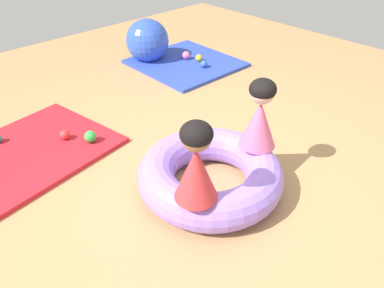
{
  "coord_description": "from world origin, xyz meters",
  "views": [
    {
      "loc": [
        -1.61,
        -1.59,
        1.94
      ],
      "look_at": [
        0.04,
        0.14,
        0.32
      ],
      "focal_mm": 35.57,
      "sensor_mm": 36.0,
      "label": 1
    }
  ],
  "objects_px": {
    "inflatable_cushion": "(210,174)",
    "exercise_ball_large": "(147,41)",
    "play_ball_green": "(90,137)",
    "play_ball_yellow": "(199,58)",
    "child_in_pink": "(260,114)",
    "play_ball_red": "(65,135)",
    "play_ball_blue": "(204,64)",
    "child_in_red": "(196,163)",
    "play_ball_pink": "(186,55)"
  },
  "relations": [
    {
      "from": "play_ball_blue",
      "to": "child_in_red",
      "type": "bearing_deg",
      "value": -136.27
    },
    {
      "from": "exercise_ball_large",
      "to": "play_ball_green",
      "type": "bearing_deg",
      "value": -142.83
    },
    {
      "from": "play_ball_red",
      "to": "play_ball_yellow",
      "type": "bearing_deg",
      "value": 12.75
    },
    {
      "from": "play_ball_green",
      "to": "play_ball_yellow",
      "type": "height_order",
      "value": "play_ball_green"
    },
    {
      "from": "child_in_pink",
      "to": "play_ball_green",
      "type": "bearing_deg",
      "value": 100.3
    },
    {
      "from": "play_ball_green",
      "to": "play_ball_red",
      "type": "bearing_deg",
      "value": 126.04
    },
    {
      "from": "child_in_red",
      "to": "play_ball_red",
      "type": "relative_size",
      "value": 6.16
    },
    {
      "from": "child_in_red",
      "to": "play_ball_yellow",
      "type": "relative_size",
      "value": 6.33
    },
    {
      "from": "play_ball_red",
      "to": "play_ball_blue",
      "type": "relative_size",
      "value": 1.0
    },
    {
      "from": "exercise_ball_large",
      "to": "play_ball_red",
      "type": "bearing_deg",
      "value": -149.75
    },
    {
      "from": "child_in_red",
      "to": "play_ball_blue",
      "type": "bearing_deg",
      "value": -20.41
    },
    {
      "from": "play_ball_red",
      "to": "play_ball_yellow",
      "type": "xyz_separation_m",
      "value": [
        2.18,
        0.49,
        -0.0
      ]
    },
    {
      "from": "child_in_red",
      "to": "play_ball_yellow",
      "type": "bearing_deg",
      "value": -19.02
    },
    {
      "from": "inflatable_cushion",
      "to": "child_in_pink",
      "type": "relative_size",
      "value": 2.0
    },
    {
      "from": "inflatable_cushion",
      "to": "play_ball_yellow",
      "type": "relative_size",
      "value": 12.5
    },
    {
      "from": "play_ball_green",
      "to": "exercise_ball_large",
      "type": "relative_size",
      "value": 0.19
    },
    {
      "from": "inflatable_cushion",
      "to": "play_ball_yellow",
      "type": "height_order",
      "value": "inflatable_cushion"
    },
    {
      "from": "child_in_pink",
      "to": "play_ball_blue",
      "type": "relative_size",
      "value": 6.07
    },
    {
      "from": "play_ball_red",
      "to": "exercise_ball_large",
      "type": "relative_size",
      "value": 0.16
    },
    {
      "from": "play_ball_red",
      "to": "play_ball_blue",
      "type": "xyz_separation_m",
      "value": [
        2.08,
        0.3,
        0.0
      ]
    },
    {
      "from": "child_in_pink",
      "to": "play_ball_red",
      "type": "xyz_separation_m",
      "value": [
        -0.89,
        1.45,
        -0.46
      ]
    },
    {
      "from": "child_in_pink",
      "to": "play_ball_yellow",
      "type": "bearing_deg",
      "value": 36.07
    },
    {
      "from": "child_in_red",
      "to": "play_ball_red",
      "type": "height_order",
      "value": "child_in_red"
    },
    {
      "from": "play_ball_blue",
      "to": "play_ball_green",
      "type": "relative_size",
      "value": 0.84
    },
    {
      "from": "play_ball_red",
      "to": "play_ball_yellow",
      "type": "height_order",
      "value": "play_ball_red"
    },
    {
      "from": "play_ball_red",
      "to": "exercise_ball_large",
      "type": "distance_m",
      "value": 2.05
    },
    {
      "from": "play_ball_green",
      "to": "play_ball_yellow",
      "type": "distance_m",
      "value": 2.15
    },
    {
      "from": "child_in_pink",
      "to": "play_ball_pink",
      "type": "distance_m",
      "value": 2.48
    },
    {
      "from": "child_in_red",
      "to": "play_ball_blue",
      "type": "height_order",
      "value": "child_in_red"
    },
    {
      "from": "child_in_red",
      "to": "exercise_ball_large",
      "type": "bearing_deg",
      "value": -6.31
    },
    {
      "from": "child_in_pink",
      "to": "play_ball_blue",
      "type": "distance_m",
      "value": 2.17
    },
    {
      "from": "play_ball_yellow",
      "to": "exercise_ball_large",
      "type": "bearing_deg",
      "value": 127.67
    },
    {
      "from": "child_in_red",
      "to": "play_ball_pink",
      "type": "height_order",
      "value": "child_in_red"
    },
    {
      "from": "inflatable_cushion",
      "to": "play_ball_blue",
      "type": "relative_size",
      "value": 12.13
    },
    {
      "from": "play_ball_pink",
      "to": "exercise_ball_large",
      "type": "bearing_deg",
      "value": 132.61
    },
    {
      "from": "child_in_pink",
      "to": "inflatable_cushion",
      "type": "bearing_deg",
      "value": 144.37
    },
    {
      "from": "play_ball_pink",
      "to": "exercise_ball_large",
      "type": "height_order",
      "value": "exercise_ball_large"
    },
    {
      "from": "play_ball_pink",
      "to": "play_ball_blue",
      "type": "height_order",
      "value": "play_ball_pink"
    },
    {
      "from": "play_ball_green",
      "to": "play_ball_yellow",
      "type": "relative_size",
      "value": 1.23
    },
    {
      "from": "inflatable_cushion",
      "to": "exercise_ball_large",
      "type": "relative_size",
      "value": 1.98
    },
    {
      "from": "play_ball_pink",
      "to": "play_ball_yellow",
      "type": "relative_size",
      "value": 1.19
    },
    {
      "from": "inflatable_cushion",
      "to": "play_ball_green",
      "type": "relative_size",
      "value": 10.19
    },
    {
      "from": "play_ball_pink",
      "to": "play_ball_blue",
      "type": "relative_size",
      "value": 1.15
    },
    {
      "from": "play_ball_blue",
      "to": "exercise_ball_large",
      "type": "height_order",
      "value": "exercise_ball_large"
    },
    {
      "from": "play_ball_blue",
      "to": "play_ball_green",
      "type": "bearing_deg",
      "value": -165.54
    },
    {
      "from": "play_ball_red",
      "to": "play_ball_blue",
      "type": "distance_m",
      "value": 2.1
    },
    {
      "from": "child_in_red",
      "to": "play_ball_pink",
      "type": "xyz_separation_m",
      "value": [
        1.97,
        2.22,
        -0.46
      ]
    },
    {
      "from": "child_in_red",
      "to": "play_ball_green",
      "type": "relative_size",
      "value": 5.16
    },
    {
      "from": "play_ball_green",
      "to": "exercise_ball_large",
      "type": "xyz_separation_m",
      "value": [
        1.62,
        1.23,
        0.18
      ]
    },
    {
      "from": "inflatable_cushion",
      "to": "child_in_pink",
      "type": "bearing_deg",
      "value": -15.14
    }
  ]
}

